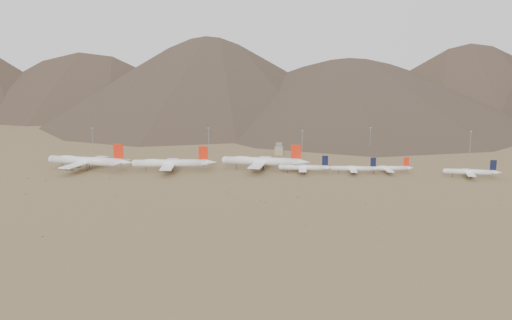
# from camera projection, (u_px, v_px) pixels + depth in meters

# --- Properties ---
(ground) EXTENTS (3000.00, 3000.00, 0.00)m
(ground) POSITION_uv_depth(u_px,v_px,m) (233.00, 178.00, 456.52)
(ground) COLOR olive
(ground) RESTS_ON ground
(mountain_ridge) EXTENTS (4400.00, 1000.00, 300.00)m
(mountain_ridge) POSITION_uv_depth(u_px,v_px,m) (286.00, 36.00, 1313.28)
(mountain_ridge) COLOR #4C3A2D
(mountain_ridge) RESTS_ON ground
(widebody_west) EXTENTS (79.99, 62.47, 23.95)m
(widebody_west) POSITION_uv_depth(u_px,v_px,m) (87.00, 161.00, 488.54)
(widebody_west) COLOR white
(widebody_west) RESTS_ON ground
(widebody_centre) EXTENTS (72.05, 55.96, 21.47)m
(widebody_centre) POSITION_uv_depth(u_px,v_px,m) (171.00, 163.00, 483.20)
(widebody_centre) COLOR white
(widebody_centre) RESTS_ON ground
(widebody_east) EXTENTS (76.96, 59.47, 22.87)m
(widebody_east) POSITION_uv_depth(u_px,v_px,m) (262.00, 161.00, 489.34)
(widebody_east) COLOR white
(widebody_east) RESTS_ON ground
(narrowbody_a) EXTENTS (46.05, 32.84, 15.20)m
(narrowbody_a) POSITION_uv_depth(u_px,v_px,m) (305.00, 167.00, 476.18)
(narrowbody_a) COLOR white
(narrowbody_a) RESTS_ON ground
(narrowbody_b) EXTENTS (42.06, 30.02, 13.88)m
(narrowbody_b) POSITION_uv_depth(u_px,v_px,m) (355.00, 168.00, 474.41)
(narrowbody_b) COLOR white
(narrowbody_b) RESTS_ON ground
(narrowbody_c) EXTENTS (40.76, 29.60, 13.50)m
(narrowbody_c) POSITION_uv_depth(u_px,v_px,m) (389.00, 168.00, 475.81)
(narrowbody_c) COLOR white
(narrowbody_c) RESTS_ON ground
(narrowbody_d) EXTENTS (45.47, 32.84, 15.01)m
(narrowbody_d) POSITION_uv_depth(u_px,v_px,m) (471.00, 172.00, 457.75)
(narrowbody_d) COLOR white
(narrowbody_d) RESTS_ON ground
(control_tower) EXTENTS (8.00, 8.00, 12.00)m
(control_tower) POSITION_uv_depth(u_px,v_px,m) (279.00, 149.00, 570.39)
(control_tower) COLOR gray
(control_tower) RESTS_ON ground
(mast_far_west) EXTENTS (2.00, 0.60, 25.70)m
(mast_far_west) POSITION_uv_depth(u_px,v_px,m) (93.00, 139.00, 582.25)
(mast_far_west) COLOR gray
(mast_far_west) RESTS_ON ground
(mast_west) EXTENTS (2.00, 0.60, 25.70)m
(mast_west) POSITION_uv_depth(u_px,v_px,m) (209.00, 139.00, 583.21)
(mast_west) COLOR gray
(mast_west) RESTS_ON ground
(mast_centre) EXTENTS (2.00, 0.60, 25.70)m
(mast_centre) POSITION_uv_depth(u_px,v_px,m) (302.00, 142.00, 560.49)
(mast_centre) COLOR gray
(mast_centre) RESTS_ON ground
(mast_east) EXTENTS (2.00, 0.60, 25.70)m
(mast_east) POSITION_uv_depth(u_px,v_px,m) (370.00, 138.00, 586.38)
(mast_east) COLOR gray
(mast_east) RESTS_ON ground
(mast_far_east) EXTENTS (2.00, 0.60, 25.70)m
(mast_far_east) POSITION_uv_depth(u_px,v_px,m) (470.00, 143.00, 556.05)
(mast_far_east) COLOR gray
(mast_far_east) RESTS_ON ground
(desert_scrub) EXTENTS (438.79, 175.99, 0.86)m
(desert_scrub) POSITION_uv_depth(u_px,v_px,m) (179.00, 198.00, 389.12)
(desert_scrub) COLOR olive
(desert_scrub) RESTS_ON ground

